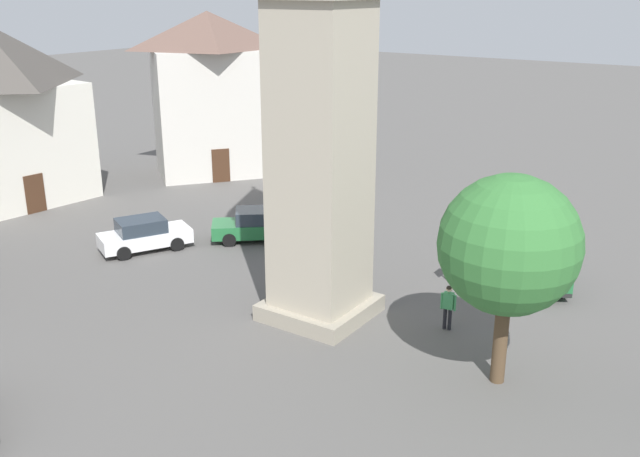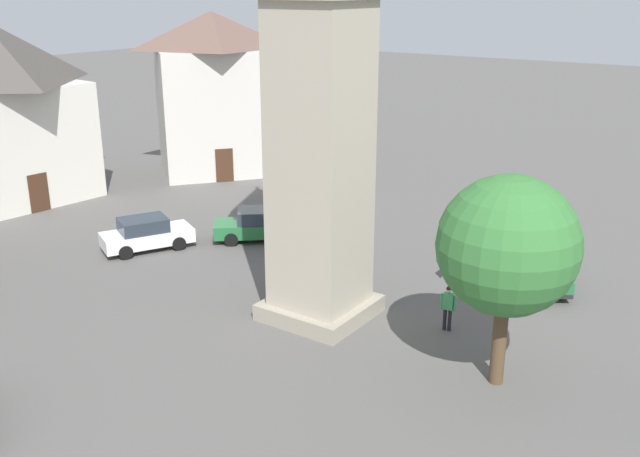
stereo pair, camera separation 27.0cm
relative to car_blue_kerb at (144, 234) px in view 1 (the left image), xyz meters
name	(u,v)px [view 1 (the left image)]	position (x,y,z in m)	size (l,w,h in m)	color
ground_plane	(320,315)	(1.16, 10.60, -0.76)	(200.00, 200.00, 0.00)	#565451
car_blue_kerb	(144,234)	(0.00, 0.00, 0.00)	(4.45, 3.36, 1.53)	white
car_white_side	(256,225)	(-3.99, 3.39, 0.00)	(3.92, 4.26, 1.53)	#236B38
car_black_far	(538,266)	(-6.35, 16.29, 0.00)	(4.40, 3.60, 1.53)	#236B38
pedestrian	(448,303)	(-0.41, 15.00, 0.25)	(0.28, 0.55, 1.69)	black
tree	(509,245)	(1.94, 17.77, 3.71)	(4.18, 4.18, 6.59)	brown
building_terrace_right	(211,93)	(-12.73, -7.23, 4.43)	(9.01, 8.68, 10.20)	beige
road_sign	(464,249)	(-3.59, 14.16, 1.14)	(0.60, 0.07, 2.80)	gray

